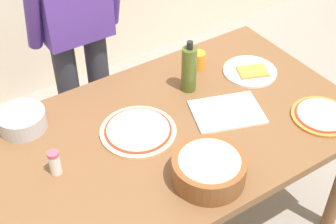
{
  "coord_description": "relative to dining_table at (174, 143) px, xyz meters",
  "views": [
    {
      "loc": [
        -0.85,
        -1.25,
        2.14
      ],
      "look_at": [
        0.0,
        0.05,
        0.81
      ],
      "focal_mm": 51.65,
      "sensor_mm": 36.0,
      "label": 1
    }
  ],
  "objects": [
    {
      "name": "dining_table",
      "position": [
        0.0,
        0.0,
        0.0
      ],
      "size": [
        1.6,
        0.96,
        0.76
      ],
      "color": "brown",
      "rests_on": "ground"
    },
    {
      "name": "pizza_raw_on_board",
      "position": [
        -0.14,
        0.06,
        0.1
      ],
      "size": [
        0.32,
        0.32,
        0.02
      ],
      "color": "beige",
      "rests_on": "dining_table"
    },
    {
      "name": "pizza_cooked_on_tray",
      "position": [
        0.57,
        -0.3,
        0.1
      ],
      "size": [
        0.27,
        0.27,
        0.02
      ],
      "color": "#C67A33",
      "rests_on": "dining_table"
    },
    {
      "name": "olive_oil_bottle",
      "position": [
        0.2,
        0.19,
        0.2
      ],
      "size": [
        0.07,
        0.07,
        0.26
      ],
      "color": "#47561E",
      "rests_on": "dining_table"
    },
    {
      "name": "cutting_board_white",
      "position": [
        0.24,
        -0.05,
        0.1
      ],
      "size": [
        0.36,
        0.31,
        0.01
      ],
      "primitive_type": "cube",
      "rotation": [
        0.0,
        0.0,
        -0.33
      ],
      "color": "white",
      "rests_on": "dining_table"
    },
    {
      "name": "mixing_bowl_steel",
      "position": [
        -0.53,
        0.35,
        0.13
      ],
      "size": [
        0.2,
        0.2,
        0.08
      ],
      "color": "#B7B7BC",
      "rests_on": "dining_table"
    },
    {
      "name": "popcorn_bowl",
      "position": [
        -0.05,
        -0.31,
        0.15
      ],
      "size": [
        0.28,
        0.28,
        0.11
      ],
      "color": "brown",
      "rests_on": "dining_table"
    },
    {
      "name": "person_cook",
      "position": [
        -0.08,
        0.76,
        0.27
      ],
      "size": [
        0.49,
        0.25,
        1.62
      ],
      "color": "#2D2D38",
      "rests_on": "ground"
    },
    {
      "name": "salt_shaker",
      "position": [
        -0.52,
        0.04,
        0.14
      ],
      "size": [
        0.04,
        0.04,
        0.11
      ],
      "color": "white",
      "rests_on": "dining_table"
    },
    {
      "name": "cup_orange",
      "position": [
        0.34,
        0.3,
        0.13
      ],
      "size": [
        0.07,
        0.07,
        0.08
      ],
      "primitive_type": "cylinder",
      "color": "orange",
      "rests_on": "dining_table"
    },
    {
      "name": "plate_with_slice",
      "position": [
        0.53,
        0.13,
        0.1
      ],
      "size": [
        0.26,
        0.26,
        0.02
      ],
      "color": "white",
      "rests_on": "dining_table"
    }
  ]
}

